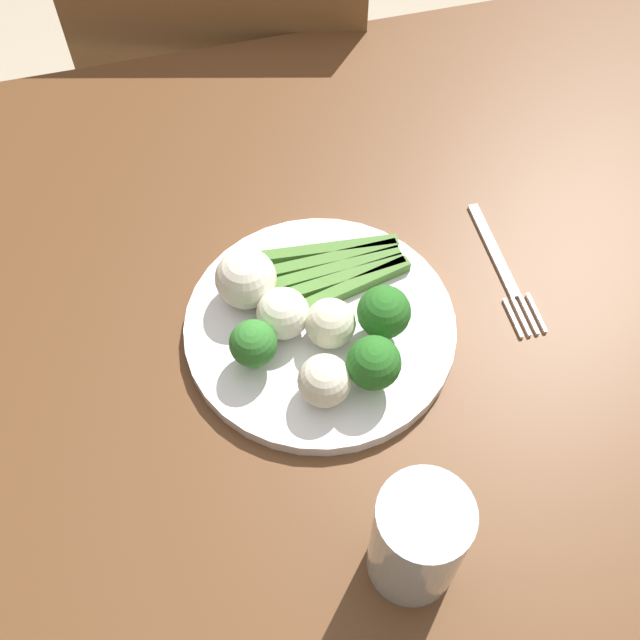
{
  "coord_description": "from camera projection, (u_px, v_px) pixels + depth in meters",
  "views": [
    {
      "loc": [
        0.14,
        0.35,
        1.37
      ],
      "look_at": [
        0.05,
        -0.02,
        0.77
      ],
      "focal_mm": 43.93,
      "sensor_mm": 36.0,
      "label": 1
    }
  ],
  "objects": [
    {
      "name": "ground_plane",
      "position": [
        349.0,
        567.0,
        1.37
      ],
      "size": [
        6.0,
        6.0,
        0.02
      ],
      "primitive_type": "cube",
      "color": "#B7A88E"
    },
    {
      "name": "cauliflower_mid",
      "position": [
        330.0,
        323.0,
        0.7
      ],
      "size": [
        0.05,
        0.05,
        0.05
      ],
      "primitive_type": "sphere",
      "color": "beige",
      "rests_on": "plate"
    },
    {
      "name": "broccoli_back_right",
      "position": [
        253.0,
        342.0,
        0.68
      ],
      "size": [
        0.04,
        0.04,
        0.05
      ],
      "color": "#609E3D",
      "rests_on": "plate"
    },
    {
      "name": "dining_table",
      "position": [
        368.0,
        394.0,
        0.82
      ],
      "size": [
        1.31,
        0.92,
        0.75
      ],
      "color": "brown",
      "rests_on": "ground_plane"
    },
    {
      "name": "broccoli_near_center",
      "position": [
        384.0,
        314.0,
        0.69
      ],
      "size": [
        0.05,
        0.05,
        0.06
      ],
      "color": "#568E33",
      "rests_on": "plate"
    },
    {
      "name": "cauliflower_front_left",
      "position": [
        283.0,
        313.0,
        0.7
      ],
      "size": [
        0.05,
        0.05,
        0.05
      ],
      "primitive_type": "sphere",
      "color": "white",
      "rests_on": "plate"
    },
    {
      "name": "chair",
      "position": [
        238.0,
        117.0,
        1.25
      ],
      "size": [
        0.49,
        0.49,
        0.87
      ],
      "rotation": [
        0.0,
        0.0,
        -0.25
      ],
      "color": "olive",
      "rests_on": "ground_plane"
    },
    {
      "name": "broccoli_back",
      "position": [
        374.0,
        363.0,
        0.66
      ],
      "size": [
        0.05,
        0.05,
        0.06
      ],
      "color": "#568E33",
      "rests_on": "plate"
    },
    {
      "name": "plate",
      "position": [
        320.0,
        327.0,
        0.73
      ],
      "size": [
        0.25,
        0.25,
        0.01
      ],
      "primitive_type": "cylinder",
      "color": "white",
      "rests_on": "dining_table"
    },
    {
      "name": "fork",
      "position": [
        503.0,
        269.0,
        0.78
      ],
      "size": [
        0.03,
        0.17,
        0.0
      ],
      "rotation": [
        0.0,
        0.0,
        1.57
      ],
      "color": "silver",
      "rests_on": "dining_table"
    },
    {
      "name": "cauliflower_front",
      "position": [
        246.0,
        279.0,
        0.72
      ],
      "size": [
        0.06,
        0.06,
        0.06
      ],
      "primitive_type": "sphere",
      "color": "white",
      "rests_on": "plate"
    },
    {
      "name": "asparagus_bundle",
      "position": [
        335.0,
        271.0,
        0.75
      ],
      "size": [
        0.14,
        0.08,
        0.01
      ],
      "rotation": [
        0.0,
        0.0,
        0.07
      ],
      "color": "#47752D",
      "rests_on": "plate"
    },
    {
      "name": "cauliflower_outer_edge",
      "position": [
        325.0,
        381.0,
        0.67
      ],
      "size": [
        0.05,
        0.05,
        0.05
      ],
      "primitive_type": "sphere",
      "color": "silver",
      "rests_on": "plate"
    },
    {
      "name": "water_glass",
      "position": [
        418.0,
        540.0,
        0.57
      ],
      "size": [
        0.07,
        0.07,
        0.12
      ],
      "primitive_type": "cylinder",
      "color": "silver",
      "rests_on": "dining_table"
    }
  ]
}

